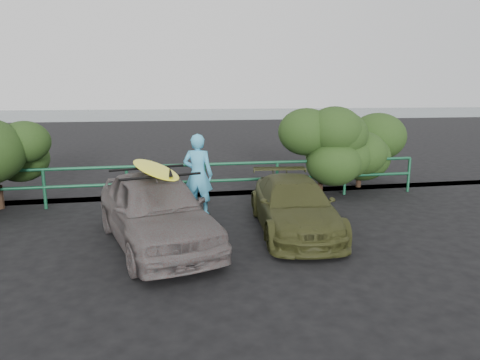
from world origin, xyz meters
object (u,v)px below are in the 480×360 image
(sedan, at_px, (155,209))
(man, at_px, (198,175))
(guardrail, at_px, (167,184))
(surfboard, at_px, (154,169))
(olive_vehicle, at_px, (294,205))

(sedan, height_order, man, man)
(sedan, distance_m, man, 2.18)
(sedan, bearing_deg, guardrail, 69.83)
(guardrail, distance_m, surfboard, 3.30)
(olive_vehicle, relative_size, man, 1.95)
(surfboard, bearing_deg, guardrail, 69.83)
(guardrail, xyz_separation_m, sedan, (-0.28, -3.14, 0.17))
(sedan, relative_size, surfboard, 1.59)
(sedan, distance_m, olive_vehicle, 2.86)
(olive_vehicle, bearing_deg, surfboard, -167.58)
(guardrail, xyz_separation_m, man, (0.72, -1.22, 0.45))
(guardrail, xyz_separation_m, olive_vehicle, (2.56, -2.83, 0.02))
(man, bearing_deg, surfboard, 82.39)
(guardrail, height_order, surfboard, surfboard)
(sedan, xyz_separation_m, surfboard, (0.00, 0.00, 0.78))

